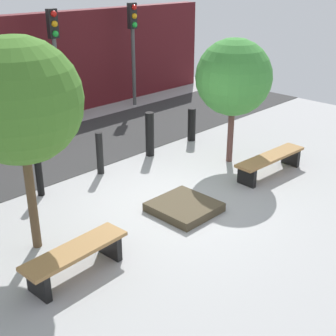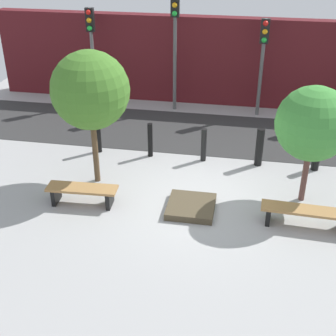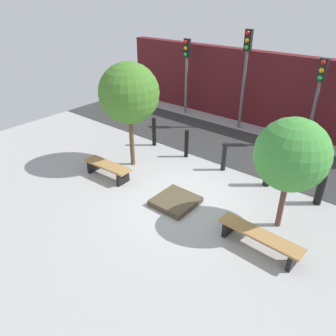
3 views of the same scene
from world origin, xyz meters
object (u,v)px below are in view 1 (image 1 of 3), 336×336
object	(u,v)px
bench_right	(270,161)
bollard_right	(150,134)
bench_left	(76,256)
planter_bed	(184,207)
traffic_light_east	(133,36)
bollard_far_right	(192,124)
traffic_light_mid_east	(55,46)
tree_behind_left_bench	(19,102)
tree_behind_right_bench	(234,77)
bollard_center	(100,153)
bollard_left	(39,172)

from	to	relation	value
bench_right	bollard_right	world-z (taller)	bollard_right
bench_left	planter_bed	size ratio (longest dim) A/B	1.50
traffic_light_east	bollard_right	bearing A→B (deg)	-127.32
bollard_far_right	planter_bed	bearing A→B (deg)	-140.23
bollard_right	traffic_light_mid_east	xyz separation A→B (m)	(-0.08, 3.70, 1.71)
bollard_right	tree_behind_left_bench	bearing A→B (deg)	-158.57
bollard_right	traffic_light_east	world-z (taller)	traffic_light_east
traffic_light_east	tree_behind_left_bench	bearing A→B (deg)	-142.54
tree_behind_right_bench	traffic_light_east	xyz separation A→B (m)	(1.75, 5.32, 0.25)
planter_bed	bollard_center	size ratio (longest dim) A/B	1.18
bollard_far_right	traffic_light_mid_east	world-z (taller)	traffic_light_mid_east
bollard_left	traffic_light_east	world-z (taller)	traffic_light_east
bench_left	bench_right	size ratio (longest dim) A/B	0.85
bench_right	bollard_far_right	xyz separation A→B (m)	(0.46, 2.74, 0.11)
tree_behind_left_bench	traffic_light_mid_east	size ratio (longest dim) A/B	1.06
bollard_left	bench_left	bearing A→B (deg)	-111.26
bench_left	bollard_far_right	world-z (taller)	bollard_far_right
traffic_light_east	bollard_left	bearing A→B (deg)	-147.79
bench_left	traffic_light_mid_east	world-z (taller)	traffic_light_mid_east
tree_behind_left_bench	planter_bed	bearing A→B (deg)	-19.62
bench_right	traffic_light_mid_east	size ratio (longest dim) A/B	0.62
tree_behind_right_bench	bollard_center	bearing A→B (deg)	148.06
bench_right	bollard_center	size ratio (longest dim) A/B	2.09
bench_left	bollard_left	distance (m)	2.95
bollard_right	traffic_light_east	bearing A→B (deg)	52.68
tree_behind_left_bench	traffic_light_east	size ratio (longest dim) A/B	1.05
tree_behind_right_bench	bollard_far_right	xyz separation A→B (m)	(0.46, 1.62, -1.57)
tree_behind_left_bench	bollard_right	bearing A→B (deg)	21.43
tree_behind_right_bench	bench_right	bearing A→B (deg)	-90.00
tree_behind_right_bench	bollard_left	size ratio (longest dim) A/B	2.87
bollard_far_right	tree_behind_right_bench	bearing A→B (deg)	-105.88
bollard_right	traffic_light_east	size ratio (longest dim) A/B	0.34
bench_left	traffic_light_mid_east	size ratio (longest dim) A/B	0.53
tree_behind_right_bench	traffic_light_mid_east	xyz separation A→B (m)	(-1.14, 5.32, 0.25)
bollard_far_right	bench_right	bearing A→B (deg)	-99.53
bench_left	bollard_right	size ratio (longest dim) A/B	1.56
bench_right	tree_behind_right_bench	size ratio (longest dim) A/B	0.70
bench_right	tree_behind_left_bench	xyz separation A→B (m)	(-5.18, 1.12, 2.13)
tree_behind_left_bench	bollard_center	bearing A→B (deg)	31.94
bollard_center	traffic_light_mid_east	xyz separation A→B (m)	(1.45, 3.70, 1.77)
bench_left	bollard_center	bearing A→B (deg)	43.82
bollard_left	bollard_right	size ratio (longest dim) A/B	0.92
bollard_left	traffic_light_east	distance (m)	7.16
bollard_center	traffic_light_east	size ratio (longest dim) A/B	0.30
bench_left	traffic_light_mid_east	distance (m)	7.84
planter_bed	traffic_light_mid_east	size ratio (longest dim) A/B	0.35
planter_bed	bollard_left	bearing A→B (deg)	121.00
bench_left	bench_right	distance (m)	5.18
bollard_center	bollard_right	bearing A→B (deg)	0.00
tree_behind_right_bench	traffic_light_mid_east	world-z (taller)	traffic_light_mid_east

